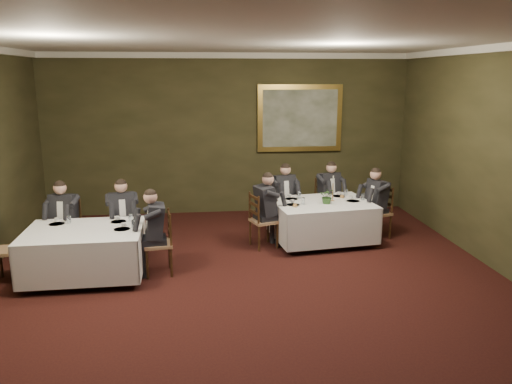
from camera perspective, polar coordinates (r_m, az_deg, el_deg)
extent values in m
plane|color=black|center=(6.74, -0.51, -13.51)|extent=(10.00, 10.00, 0.00)
cube|color=silver|center=(6.04, -0.58, 17.65)|extent=(8.00, 10.00, 0.10)
cube|color=#2D2B16|center=(11.08, -3.16, 6.54)|extent=(8.00, 0.10, 3.50)
cube|color=white|center=(10.97, -3.26, 15.32)|extent=(8.00, 0.10, 0.12)
cube|color=black|center=(9.23, 7.59, -1.36)|extent=(1.84, 1.48, 0.04)
cube|color=white|center=(9.22, 7.60, -1.21)|extent=(1.91, 1.55, 0.02)
cube|color=white|center=(9.31, 7.53, -3.18)|extent=(1.93, 1.57, 0.65)
cube|color=black|center=(7.98, -19.12, -4.32)|extent=(1.70, 1.30, 0.04)
cube|color=white|center=(7.97, -19.13, -4.15)|extent=(1.77, 1.36, 0.02)
cube|color=white|center=(8.07, -18.96, -6.39)|extent=(1.79, 1.38, 0.65)
cube|color=#906C49|center=(9.96, 3.12, -1.63)|extent=(0.54, 0.53, 0.05)
cube|color=black|center=(10.07, 2.67, -0.03)|extent=(0.37, 0.14, 0.54)
cube|color=black|center=(9.87, 3.15, 0.47)|extent=(0.49, 0.42, 0.55)
sphere|color=tan|center=(9.79, 3.17, 2.64)|extent=(0.26, 0.26, 0.21)
cube|color=#906C49|center=(10.27, 8.22, -1.29)|extent=(0.55, 0.54, 0.05)
cube|color=black|center=(10.37, 7.68, 0.25)|extent=(0.37, 0.15, 0.54)
cube|color=black|center=(10.18, 8.29, 0.75)|extent=(0.50, 0.43, 0.55)
sphere|color=tan|center=(10.11, 8.36, 2.85)|extent=(0.27, 0.27, 0.21)
cube|color=#906C49|center=(8.96, 0.89, -3.31)|extent=(0.54, 0.55, 0.05)
cube|color=black|center=(8.81, -0.22, -1.93)|extent=(0.15, 0.37, 0.54)
cube|color=black|center=(8.86, 0.90, -0.99)|extent=(0.43, 0.50, 0.55)
sphere|color=tan|center=(8.77, 0.90, 1.42)|extent=(0.27, 0.27, 0.21)
cube|color=#906C49|center=(9.74, 13.66, -2.34)|extent=(0.53, 0.54, 0.05)
cube|color=black|center=(9.79, 14.64, -0.83)|extent=(0.14, 0.37, 0.54)
cube|color=black|center=(9.65, 13.78, -0.19)|extent=(0.42, 0.49, 0.55)
sphere|color=tan|center=(9.57, 13.91, 2.02)|extent=(0.26, 0.26, 0.21)
cube|color=#906C49|center=(8.98, -20.89, -4.17)|extent=(0.51, 0.49, 0.05)
cube|color=black|center=(9.08, -20.52, -2.35)|extent=(0.38, 0.10, 0.54)
cube|color=black|center=(8.88, -21.08, -1.86)|extent=(0.47, 0.38, 0.55)
sphere|color=tan|center=(8.79, -21.29, 0.53)|extent=(0.24, 0.24, 0.21)
cube|color=#906C49|center=(8.81, -14.92, -4.06)|extent=(0.51, 0.50, 0.05)
cube|color=black|center=(8.92, -15.07, -2.21)|extent=(0.38, 0.10, 0.54)
cube|color=black|center=(8.71, -15.06, -1.70)|extent=(0.47, 0.39, 0.55)
sphere|color=tan|center=(8.62, -15.21, 0.74)|extent=(0.25, 0.25, 0.21)
cube|color=#906C49|center=(7.91, -11.14, -5.84)|extent=(0.47, 0.49, 0.05)
cube|color=black|center=(7.84, -9.83, -4.07)|extent=(0.08, 0.38, 0.54)
cube|color=black|center=(7.79, -11.26, -3.24)|extent=(0.36, 0.46, 0.55)
sphere|color=tan|center=(7.70, -11.39, -0.52)|extent=(0.23, 0.23, 0.21)
cube|color=#906C49|center=(8.34, -26.43, -6.01)|extent=(0.46, 0.48, 0.05)
imported|color=#2D5926|center=(9.09, 8.17, -0.40)|extent=(0.33, 0.31, 0.30)
cylinder|color=#C0893A|center=(9.35, 8.73, -0.91)|extent=(0.07, 0.07, 0.02)
cylinder|color=#C0893A|center=(9.31, 8.77, 0.11)|extent=(0.02, 0.02, 0.32)
cylinder|color=white|center=(9.26, 8.82, 1.51)|extent=(0.02, 0.02, 0.14)
cylinder|color=white|center=(9.40, 4.07, -0.74)|extent=(0.25, 0.25, 0.01)
cylinder|color=white|center=(9.54, 3.91, -0.39)|extent=(0.08, 0.08, 0.05)
cylinder|color=white|center=(9.42, 5.10, -0.34)|extent=(0.06, 0.06, 0.14)
cylinder|color=white|center=(8.41, -21.82, -3.35)|extent=(0.25, 0.25, 0.01)
cylinder|color=white|center=(8.54, -21.57, -2.92)|extent=(0.08, 0.08, 0.05)
cylinder|color=white|center=(8.35, -20.73, -2.93)|extent=(0.06, 0.06, 0.14)
cube|color=gold|center=(11.19, 5.03, 8.40)|extent=(1.88, 0.08, 1.47)
cube|color=#494F35|center=(11.14, 5.07, 8.38)|extent=(1.66, 0.01, 1.25)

